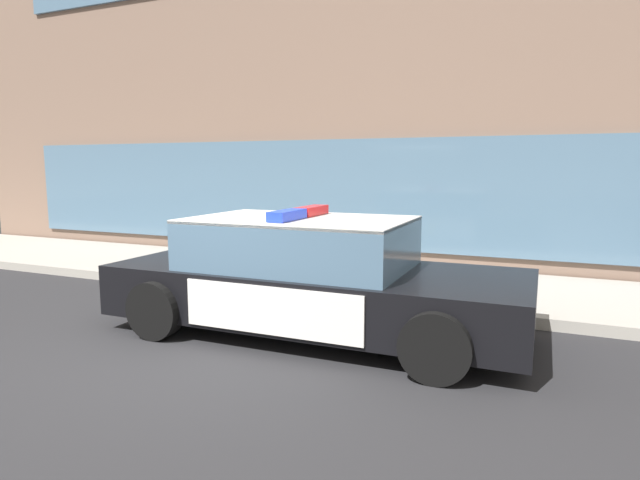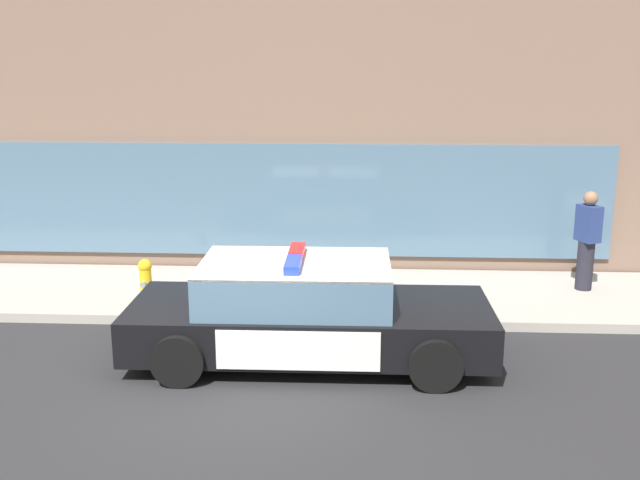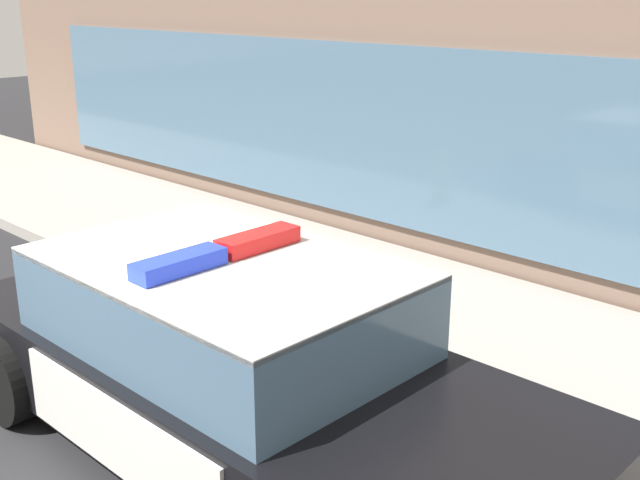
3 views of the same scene
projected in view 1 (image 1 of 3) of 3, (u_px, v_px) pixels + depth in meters
name	position (u px, v px, depth m)	size (l,w,h in m)	color
ground	(195.00, 347.00, 5.84)	(48.00, 48.00, 0.00)	#262628
sidewalk	(324.00, 278.00, 9.11)	(48.00, 2.84, 0.15)	#A39E93
storefront_building	(492.00, 77.00, 13.98)	(24.30, 10.81, 8.63)	#7A6051
police_cruiser	(311.00, 277.00, 6.29)	(4.89, 2.11, 1.49)	black
fire_hydrant	(211.00, 253.00, 9.08)	(0.34, 0.39, 0.73)	gold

